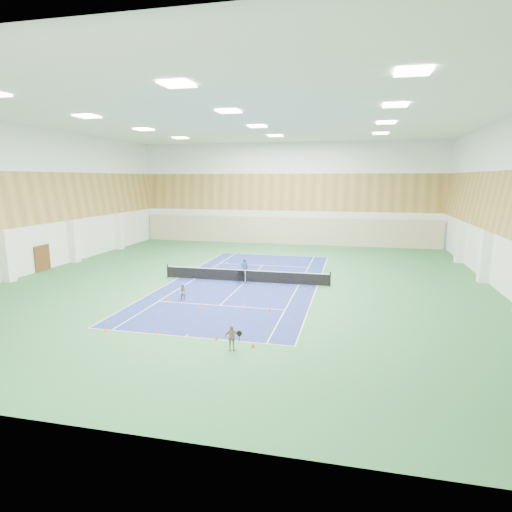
{
  "coord_description": "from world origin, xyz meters",
  "views": [
    {
      "loc": [
        8.0,
        -30.81,
        7.78
      ],
      "look_at": [
        0.79,
        0.24,
        2.0
      ],
      "focal_mm": 30.0,
      "sensor_mm": 36.0,
      "label": 1
    }
  ],
  "objects_px": {
    "coach": "(244,268)",
    "child_court": "(183,292)",
    "ball_cart": "(241,278)",
    "child_apron": "(231,338)",
    "tennis_net": "(245,275)"
  },
  "relations": [
    {
      "from": "coach",
      "to": "child_court",
      "type": "relative_size",
      "value": 1.4
    },
    {
      "from": "child_court",
      "to": "ball_cart",
      "type": "bearing_deg",
      "value": 66.77
    },
    {
      "from": "child_court",
      "to": "child_apron",
      "type": "relative_size",
      "value": 0.93
    },
    {
      "from": "tennis_net",
      "to": "coach",
      "type": "relative_size",
      "value": 8.1
    },
    {
      "from": "tennis_net",
      "to": "ball_cart",
      "type": "distance_m",
      "value": 0.63
    },
    {
      "from": "coach",
      "to": "child_apron",
      "type": "distance_m",
      "value": 14.57
    },
    {
      "from": "child_court",
      "to": "ball_cart",
      "type": "height_order",
      "value": "child_court"
    },
    {
      "from": "coach",
      "to": "ball_cart",
      "type": "relative_size",
      "value": 1.76
    },
    {
      "from": "tennis_net",
      "to": "coach",
      "type": "xyz_separation_m",
      "value": [
        -0.4,
        1.28,
        0.24
      ]
    },
    {
      "from": "child_court",
      "to": "ball_cart",
      "type": "relative_size",
      "value": 1.25
    },
    {
      "from": "coach",
      "to": "child_court",
      "type": "height_order",
      "value": "coach"
    },
    {
      "from": "tennis_net",
      "to": "coach",
      "type": "height_order",
      "value": "coach"
    },
    {
      "from": "coach",
      "to": "child_court",
      "type": "distance_m",
      "value": 7.49
    },
    {
      "from": "child_apron",
      "to": "coach",
      "type": "bearing_deg",
      "value": 83.04
    },
    {
      "from": "coach",
      "to": "child_apron",
      "type": "bearing_deg",
      "value": 92.99
    }
  ]
}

